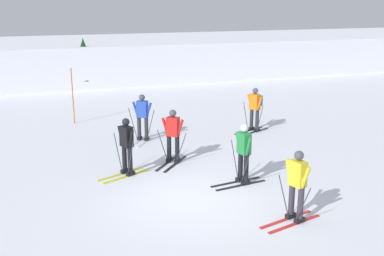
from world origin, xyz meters
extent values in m
plane|color=white|center=(0.00, 0.00, 0.00)|extent=(120.00, 120.00, 0.00)
cube|color=white|center=(0.00, 19.21, 1.19)|extent=(80.00, 6.39, 2.39)
cube|color=red|center=(1.78, -2.16, 0.01)|extent=(1.57, 0.49, 0.02)
cube|color=red|center=(1.71, -1.89, 0.01)|extent=(1.57, 0.49, 0.02)
cube|color=black|center=(1.92, -2.12, 0.07)|extent=(0.28, 0.18, 0.10)
cube|color=black|center=(1.85, -1.85, 0.07)|extent=(0.28, 0.18, 0.10)
cylinder|color=#38333D|center=(1.92, -2.12, 0.55)|extent=(0.14, 0.14, 0.85)
cylinder|color=#38333D|center=(1.85, -1.85, 0.55)|extent=(0.14, 0.14, 0.85)
cube|color=yellow|center=(1.89, -1.99, 1.17)|extent=(0.33, 0.43, 0.60)
cylinder|color=yellow|center=(1.93, -2.24, 1.16)|extent=(0.15, 0.27, 0.55)
cylinder|color=yellow|center=(1.80, -1.75, 1.16)|extent=(0.15, 0.27, 0.55)
sphere|color=#4C4C56|center=(1.89, -1.99, 1.60)|extent=(0.22, 0.22, 0.22)
cylinder|color=#38383D|center=(1.86, -2.29, 0.50)|extent=(0.13, 0.41, 1.01)
cylinder|color=#38383D|center=(1.72, -1.73, 0.50)|extent=(0.13, 0.41, 1.01)
cube|color=silver|center=(0.08, 5.25, 0.01)|extent=(0.97, 1.38, 0.02)
cube|color=silver|center=(-0.15, 5.40, 0.01)|extent=(0.97, 1.38, 0.02)
cube|color=black|center=(0.16, 5.37, 0.07)|extent=(0.24, 0.28, 0.10)
cube|color=black|center=(-0.07, 5.53, 0.07)|extent=(0.24, 0.28, 0.10)
cylinder|color=#2D2D33|center=(0.16, 5.37, 0.55)|extent=(0.14, 0.14, 0.85)
cylinder|color=#2D2D33|center=(-0.07, 5.53, 0.55)|extent=(0.14, 0.14, 0.85)
cube|color=#284CB7|center=(0.05, 5.45, 1.17)|extent=(0.45, 0.41, 0.60)
cylinder|color=#284CB7|center=(0.24, 5.29, 1.16)|extent=(0.26, 0.22, 0.55)
cylinder|color=#284CB7|center=(-0.17, 5.57, 1.16)|extent=(0.26, 0.22, 0.55)
sphere|color=#4C4C56|center=(0.05, 5.45, 1.60)|extent=(0.22, 0.22, 0.22)
cylinder|color=#38383D|center=(0.26, 5.18, 0.60)|extent=(0.30, 0.21, 1.21)
cylinder|color=#38383D|center=(-0.29, 5.55, 0.60)|extent=(0.30, 0.21, 1.21)
cube|color=black|center=(4.36, 5.04, 0.01)|extent=(1.51, 0.70, 0.02)
cube|color=black|center=(4.25, 5.30, 0.01)|extent=(1.51, 0.70, 0.02)
cube|color=black|center=(4.49, 5.10, 0.07)|extent=(0.29, 0.21, 0.10)
cube|color=black|center=(4.39, 5.35, 0.07)|extent=(0.29, 0.21, 0.10)
cylinder|color=#2D2D33|center=(4.49, 5.10, 0.55)|extent=(0.14, 0.14, 0.85)
cylinder|color=#2D2D33|center=(4.39, 5.35, 0.55)|extent=(0.14, 0.14, 0.85)
cube|color=orange|center=(4.44, 5.22, 1.17)|extent=(0.37, 0.44, 0.60)
cylinder|color=orange|center=(4.52, 4.99, 1.16)|extent=(0.18, 0.27, 0.55)
cylinder|color=orange|center=(4.32, 5.45, 1.16)|extent=(0.18, 0.27, 0.55)
sphere|color=#4C4C56|center=(4.44, 5.22, 1.60)|extent=(0.22, 0.22, 0.22)
cylinder|color=#38383D|center=(4.49, 4.86, 0.55)|extent=(0.13, 0.28, 1.11)
cylinder|color=#38383D|center=(4.21, 5.51, 0.55)|extent=(0.13, 0.28, 1.11)
cube|color=teal|center=(4.63, 5.31, 1.19)|extent=(0.27, 0.33, 0.40)
cube|color=black|center=(1.60, 0.34, 0.01)|extent=(1.60, 0.32, 0.02)
cube|color=black|center=(1.56, 0.61, 0.01)|extent=(1.60, 0.32, 0.02)
cube|color=black|center=(1.74, 0.36, 0.07)|extent=(0.27, 0.16, 0.10)
cube|color=black|center=(1.70, 0.63, 0.07)|extent=(0.27, 0.16, 0.10)
cylinder|color=black|center=(1.74, 0.36, 0.55)|extent=(0.14, 0.14, 0.85)
cylinder|color=black|center=(1.70, 0.63, 0.55)|extent=(0.14, 0.14, 0.85)
cube|color=#23843D|center=(1.72, 0.50, 1.17)|extent=(0.29, 0.41, 0.60)
cylinder|color=#23843D|center=(1.74, 0.25, 1.16)|extent=(0.13, 0.27, 0.55)
cylinder|color=#23843D|center=(1.67, 0.74, 1.16)|extent=(0.13, 0.27, 0.55)
sphere|color=silver|center=(1.72, 0.50, 1.60)|extent=(0.22, 0.22, 0.22)
cylinder|color=#38383D|center=(1.66, 0.21, 0.57)|extent=(0.09, 0.45, 1.16)
cylinder|color=#38383D|center=(1.59, 0.75, 0.57)|extent=(0.09, 0.45, 1.16)
cube|color=gold|center=(-1.27, 2.03, 0.01)|extent=(1.50, 0.72, 0.02)
cube|color=gold|center=(-1.38, 2.28, 0.01)|extent=(1.50, 0.72, 0.02)
cube|color=black|center=(-1.13, 2.09, 0.07)|extent=(0.29, 0.21, 0.10)
cube|color=black|center=(-1.25, 2.34, 0.07)|extent=(0.29, 0.21, 0.10)
cylinder|color=black|center=(-1.13, 2.09, 0.55)|extent=(0.14, 0.14, 0.85)
cylinder|color=black|center=(-1.25, 2.34, 0.55)|extent=(0.14, 0.14, 0.85)
cube|color=black|center=(-1.19, 2.22, 1.17)|extent=(0.37, 0.44, 0.60)
cylinder|color=black|center=(-1.11, 1.98, 1.16)|extent=(0.18, 0.27, 0.55)
cylinder|color=black|center=(-1.31, 2.44, 1.16)|extent=(0.18, 0.27, 0.55)
sphere|color=black|center=(-1.19, 2.22, 1.60)|extent=(0.22, 0.22, 0.22)
cylinder|color=#38383D|center=(-1.16, 1.90, 0.60)|extent=(0.18, 0.37, 1.20)
cylinder|color=#38383D|center=(-1.40, 2.45, 0.60)|extent=(0.18, 0.37, 1.20)
cube|color=black|center=(0.39, 2.59, 0.01)|extent=(1.13, 1.26, 0.02)
cube|color=black|center=(0.18, 2.78, 0.01)|extent=(1.13, 1.26, 0.02)
cube|color=black|center=(0.49, 2.70, 0.07)|extent=(0.26, 0.27, 0.10)
cube|color=black|center=(0.28, 2.89, 0.07)|extent=(0.26, 0.27, 0.10)
cylinder|color=black|center=(0.49, 2.70, 0.55)|extent=(0.14, 0.14, 0.85)
cylinder|color=black|center=(0.28, 2.89, 0.55)|extent=(0.14, 0.14, 0.85)
cube|color=red|center=(0.39, 2.79, 1.17)|extent=(0.44, 0.43, 0.60)
cylinder|color=red|center=(0.56, 2.61, 1.16)|extent=(0.25, 0.24, 0.55)
cylinder|color=red|center=(0.19, 2.95, 1.16)|extent=(0.25, 0.24, 0.55)
sphere|color=#4C4C56|center=(0.39, 2.79, 1.60)|extent=(0.22, 0.22, 0.22)
cylinder|color=#38383D|center=(0.55, 2.51, 0.52)|extent=(0.30, 0.27, 1.05)
cylinder|color=#38383D|center=(0.09, 2.93, 0.52)|extent=(0.30, 0.27, 1.05)
cylinder|color=#C65614|center=(-2.09, 8.72, 1.16)|extent=(0.04, 0.04, 2.32)
cylinder|color=#513823|center=(-0.67, 16.77, 0.25)|extent=(0.24, 0.24, 0.50)
cone|color=#0F3819|center=(-0.67, 16.77, 1.69)|extent=(1.56, 1.56, 2.37)
camera|label=1|loc=(-3.63, -10.50, 4.97)|focal=43.44mm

